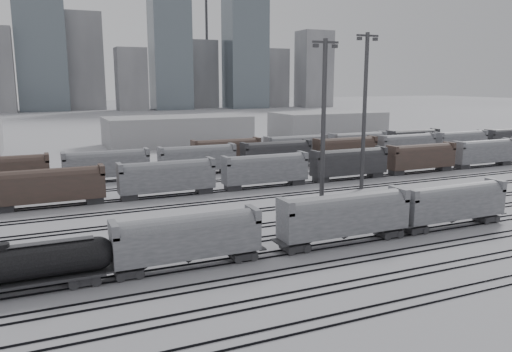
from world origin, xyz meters
name	(u,v)px	position (x,y,z in m)	size (l,w,h in m)	color
ground	(325,250)	(0.00, 0.00, 0.00)	(900.00, 900.00, 0.00)	silver
tracks	(258,211)	(0.00, 17.50, 0.08)	(220.00, 71.50, 0.16)	black
tank_car_b	(5,267)	(-30.57, 1.00, 2.55)	(17.84, 2.97, 4.41)	#27272A
hopper_car_a	(188,236)	(-14.79, 1.00, 3.18)	(14.39, 2.86, 5.14)	#27272A
hopper_car_b	(345,214)	(3.09, 1.00, 3.43)	(15.52, 3.08, 5.55)	#27272A
hopper_car_c	(453,201)	(18.99, 1.00, 3.26)	(14.74, 2.93, 5.27)	#27272A
light_mast_c	(323,126)	(6.44, 11.27, 12.23)	(3.69, 0.59, 23.05)	#3A393C
light_mast_d	(365,108)	(22.19, 24.13, 13.51)	(4.07, 0.65, 25.47)	#3A393C
bg_string_near	(265,171)	(8.00, 32.00, 2.80)	(151.00, 3.00, 5.60)	gray
bg_string_mid	(276,155)	(18.00, 48.00, 2.80)	(151.00, 3.00, 5.60)	#27272A
bg_string_far	(328,146)	(35.50, 56.00, 2.80)	(66.00, 3.00, 5.60)	#4B362F
warehouse_mid	(178,131)	(10.00, 95.00, 4.00)	(40.00, 18.00, 8.00)	#9D9EA0
warehouse_right	(328,124)	(60.00, 95.00, 4.00)	(35.00, 18.00, 8.00)	#9D9EA0
skyline	(96,53)	(10.84, 280.00, 34.73)	(316.00, 22.40, 95.00)	#98989B
crane_left	(22,15)	(-28.74, 305.00, 57.39)	(42.00, 1.80, 100.00)	#3A393C
crane_right	(208,24)	(91.26, 305.00, 57.39)	(42.00, 1.80, 100.00)	#3A393C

